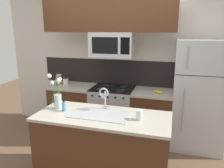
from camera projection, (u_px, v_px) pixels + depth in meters
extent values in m
plane|color=brown|center=(97.00, 161.00, 3.35)|extent=(10.00, 10.00, 0.00)
cube|color=silver|center=(133.00, 65.00, 4.14)|extent=(5.20, 0.10, 2.60)
cube|color=black|center=(117.00, 72.00, 4.21)|extent=(3.07, 0.01, 0.48)
cube|color=#4C2B19|center=(74.00, 109.00, 4.29)|extent=(0.81, 0.62, 0.88)
cube|color=#B2AD9E|center=(73.00, 86.00, 4.18)|extent=(0.84, 0.65, 0.03)
cube|color=#4C2B19|center=(152.00, 117.00, 3.89)|extent=(0.68, 0.62, 0.88)
cube|color=#B2AD9E|center=(153.00, 93.00, 3.77)|extent=(0.71, 0.65, 0.03)
cube|color=#B7BABF|center=(113.00, 112.00, 4.08)|extent=(0.76, 0.62, 0.91)
cube|color=black|center=(113.00, 88.00, 3.96)|extent=(0.76, 0.62, 0.01)
cylinder|color=black|center=(101.00, 89.00, 3.88)|extent=(0.15, 0.15, 0.01)
cylinder|color=black|center=(121.00, 90.00, 3.78)|extent=(0.15, 0.15, 0.01)
cylinder|color=black|center=(105.00, 85.00, 4.14)|extent=(0.15, 0.15, 0.01)
cylinder|color=black|center=(124.00, 87.00, 4.04)|extent=(0.15, 0.15, 0.01)
cylinder|color=black|center=(92.00, 96.00, 3.75)|extent=(0.03, 0.02, 0.03)
cylinder|color=black|center=(100.00, 96.00, 3.71)|extent=(0.03, 0.02, 0.03)
cylinder|color=black|center=(107.00, 97.00, 3.68)|extent=(0.03, 0.02, 0.03)
cylinder|color=black|center=(115.00, 98.00, 3.64)|extent=(0.03, 0.02, 0.03)
cylinder|color=black|center=(123.00, 98.00, 3.60)|extent=(0.03, 0.02, 0.03)
cube|color=#B7BABF|center=(112.00, 45.00, 3.75)|extent=(0.74, 0.40, 0.42)
cube|color=black|center=(105.00, 46.00, 3.59)|extent=(0.45, 0.00, 0.27)
cube|color=black|center=(125.00, 46.00, 3.49)|extent=(0.15, 0.00, 0.27)
cube|color=#4C2B19|center=(108.00, 14.00, 3.62)|extent=(2.26, 0.34, 0.60)
cube|color=#B7BABF|center=(198.00, 95.00, 3.59)|extent=(0.80, 0.72, 1.80)
cube|color=black|center=(203.00, 76.00, 3.16)|extent=(0.77, 0.00, 0.01)
cylinder|color=#99999E|center=(187.00, 58.00, 3.14)|extent=(0.01, 0.01, 0.32)
cylinder|color=#99999E|center=(183.00, 110.00, 3.34)|extent=(0.01, 0.01, 0.68)
cylinder|color=#997F5B|center=(59.00, 80.00, 4.25)|extent=(0.10, 0.10, 0.18)
cylinder|color=#B2B2B7|center=(59.00, 75.00, 4.23)|extent=(0.10, 0.10, 0.02)
cylinder|color=silver|center=(66.00, 81.00, 4.24)|extent=(0.11, 0.11, 0.12)
cylinder|color=#4C331E|center=(66.00, 78.00, 4.22)|extent=(0.10, 0.10, 0.01)
ellipsoid|color=yellow|center=(157.00, 92.00, 3.68)|extent=(0.17, 0.10, 0.05)
ellipsoid|color=yellow|center=(158.00, 92.00, 3.69)|extent=(0.18, 0.07, 0.04)
ellipsoid|color=yellow|center=(158.00, 92.00, 3.68)|extent=(0.18, 0.06, 0.07)
ellipsoid|color=yellow|center=(158.00, 92.00, 3.69)|extent=(0.17, 0.10, 0.04)
cylinder|color=brown|center=(158.00, 90.00, 3.68)|extent=(0.02, 0.02, 0.03)
cube|color=#4C2B19|center=(103.00, 149.00, 2.86)|extent=(1.66, 0.71, 0.88)
cube|color=#B2AD9E|center=(102.00, 116.00, 2.74)|extent=(1.69, 0.74, 0.03)
cube|color=#ADAFB5|center=(99.00, 115.00, 2.75)|extent=(0.76, 0.39, 0.01)
cube|color=#ADAFB5|center=(87.00, 119.00, 2.82)|extent=(0.30, 0.30, 0.15)
cube|color=#ADAFB5|center=(113.00, 122.00, 2.72)|extent=(0.30, 0.30, 0.15)
cylinder|color=#B7BABF|center=(105.00, 108.00, 2.97)|extent=(0.04, 0.04, 0.02)
cylinder|color=#B7BABF|center=(105.00, 99.00, 2.94)|extent=(0.02, 0.02, 0.22)
torus|color=#B7BABF|center=(104.00, 93.00, 2.86)|extent=(0.13, 0.02, 0.13)
cylinder|color=#B7BABF|center=(102.00, 96.00, 2.82)|extent=(0.02, 0.02, 0.06)
cube|color=#B7BABF|center=(108.00, 106.00, 2.95)|extent=(0.07, 0.01, 0.01)
cylinder|color=#4C93C6|center=(64.00, 106.00, 2.86)|extent=(0.05, 0.05, 0.13)
cylinder|color=black|center=(64.00, 101.00, 2.84)|extent=(0.02, 0.02, 0.02)
cube|color=black|center=(65.00, 100.00, 2.83)|extent=(0.03, 0.01, 0.01)
cylinder|color=silver|center=(139.00, 115.00, 2.59)|extent=(0.08, 0.08, 0.12)
cylinder|color=silver|center=(58.00, 102.00, 2.94)|extent=(0.10, 0.10, 0.20)
cylinder|color=silver|center=(58.00, 106.00, 2.96)|extent=(0.09, 0.09, 0.06)
cylinder|color=#386B2D|center=(55.00, 94.00, 2.90)|extent=(0.04, 0.06, 0.31)
sphere|color=white|center=(52.00, 83.00, 2.84)|extent=(0.05, 0.05, 0.05)
cylinder|color=#386B2D|center=(58.00, 93.00, 2.93)|extent=(0.01, 0.04, 0.31)
sphere|color=white|center=(58.00, 82.00, 2.92)|extent=(0.06, 0.06, 0.06)
cylinder|color=#386B2D|center=(54.00, 91.00, 2.87)|extent=(0.06, 0.08, 0.40)
sphere|color=white|center=(49.00, 76.00, 2.80)|extent=(0.06, 0.06, 0.06)
cylinder|color=#386B2D|center=(58.00, 92.00, 2.91)|extent=(0.04, 0.01, 0.34)
sphere|color=white|center=(59.00, 80.00, 2.86)|extent=(0.06, 0.06, 0.06)
cylinder|color=#386B2D|center=(59.00, 92.00, 2.93)|extent=(0.03, 0.06, 0.34)
sphere|color=white|center=(60.00, 79.00, 2.91)|extent=(0.04, 0.04, 0.04)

